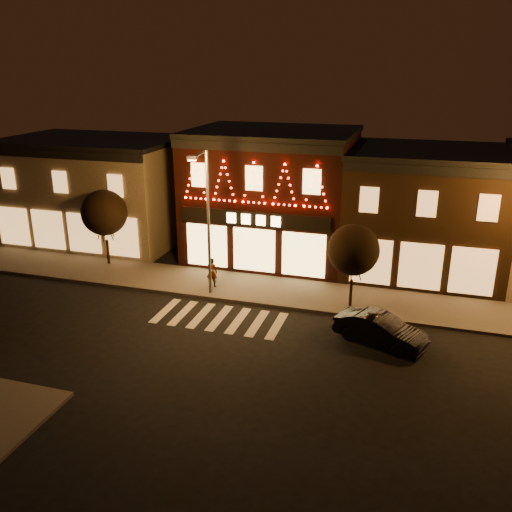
% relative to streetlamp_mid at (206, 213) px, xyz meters
% --- Properties ---
extents(ground, '(120.00, 120.00, 0.00)m').
position_rel_streetlamp_mid_xyz_m(ground, '(1.52, -6.37, -4.75)').
color(ground, black).
rests_on(ground, ground).
extents(sidewalk_far, '(44.00, 4.00, 0.15)m').
position_rel_streetlamp_mid_xyz_m(sidewalk_far, '(3.52, 1.63, -4.67)').
color(sidewalk_far, '#47423D').
rests_on(sidewalk_far, ground).
extents(building_left, '(12.20, 8.28, 7.30)m').
position_rel_streetlamp_mid_xyz_m(building_left, '(-11.48, 7.62, -1.09)').
color(building_left, '#726451').
rests_on(building_left, ground).
extents(building_pulp, '(10.20, 8.34, 8.30)m').
position_rel_streetlamp_mid_xyz_m(building_pulp, '(1.52, 7.61, -0.58)').
color(building_pulp, black).
rests_on(building_pulp, ground).
extents(building_right_a, '(9.20, 8.28, 7.50)m').
position_rel_streetlamp_mid_xyz_m(building_right_a, '(11.02, 7.62, -0.99)').
color(building_right_a, '#352112').
rests_on(building_right_a, ground).
extents(streetlamp_mid, '(0.51, 1.80, 7.84)m').
position_rel_streetlamp_mid_xyz_m(streetlamp_mid, '(0.00, 0.00, 0.00)').
color(streetlamp_mid, '#59595E').
rests_on(streetlamp_mid, sidewalk_far).
extents(tree_left, '(2.84, 2.84, 4.74)m').
position_rel_streetlamp_mid_xyz_m(tree_left, '(-7.89, 2.72, -1.28)').
color(tree_left, black).
rests_on(tree_left, sidewalk_far).
extents(tree_right, '(2.63, 2.63, 4.40)m').
position_rel_streetlamp_mid_xyz_m(tree_right, '(7.66, 0.75, -1.52)').
color(tree_right, black).
rests_on(tree_right, sidewalk_far).
extents(dark_sedan, '(4.45, 2.89, 1.39)m').
position_rel_streetlamp_mid_xyz_m(dark_sedan, '(9.46, -2.67, -4.06)').
color(dark_sedan, black).
rests_on(dark_sedan, ground).
extents(pedestrian, '(0.64, 0.43, 1.71)m').
position_rel_streetlamp_mid_xyz_m(pedestrian, '(-0.21, 1.07, -3.75)').
color(pedestrian, gray).
rests_on(pedestrian, sidewalk_far).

